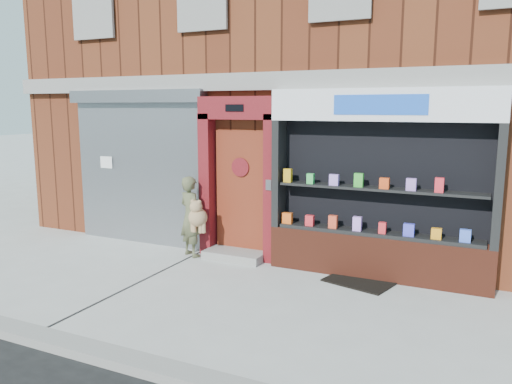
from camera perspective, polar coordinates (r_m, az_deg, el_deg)
The scene contains 8 objects.
ground at distance 7.36m, azimuth -3.37°, elevation -11.97°, with size 80.00×80.00×0.00m, color #9E9E99.
curb at distance 5.72m, azimuth -14.28°, elevation -18.29°, with size 60.00×0.30×0.12m, color gray.
building at distance 12.50m, azimuth 10.18°, elevation 15.44°, with size 12.00×8.16×8.00m.
shutter_bay at distance 10.17m, azimuth -13.20°, elevation 3.81°, with size 3.10×0.30×3.04m.
red_door_bay at distance 8.93m, azimuth -1.99°, elevation 1.58°, with size 1.52×0.58×2.90m.
pharmacy_bay at distance 8.08m, azimuth 13.82°, elevation -0.16°, with size 3.50×0.41×3.00m.
woman at distance 9.16m, azimuth -7.35°, elevation -2.77°, with size 0.73×0.58×1.48m.
doormat at distance 8.12m, azimuth 11.74°, elevation -9.97°, with size 1.00×0.70×0.03m, color black.
Camera 1 is at (3.29, -6.00, 2.71)m, focal length 35.00 mm.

